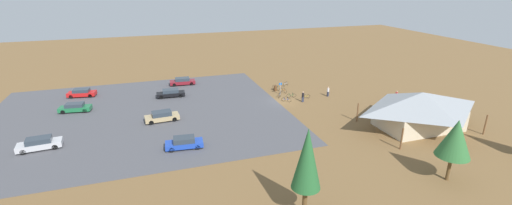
# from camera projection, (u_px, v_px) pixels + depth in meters

# --- Properties ---
(ground) EXTENTS (160.00, 160.00, 0.00)m
(ground) POSITION_uv_depth(u_px,v_px,m) (283.00, 101.00, 57.01)
(ground) COLOR brown
(ground) RESTS_ON ground
(parking_lot_asphalt) EXTENTS (43.10, 35.86, 0.05)m
(parking_lot_asphalt) POSITION_uv_depth(u_px,v_px,m) (140.00, 114.00, 51.39)
(parking_lot_asphalt) COLOR #4C4C51
(parking_lot_asphalt) RESTS_ON ground
(bike_pavilion) EXTENTS (13.61, 9.46, 5.05)m
(bike_pavilion) POSITION_uv_depth(u_px,v_px,m) (421.00, 107.00, 45.95)
(bike_pavilion) COLOR beige
(bike_pavilion) RESTS_ON ground
(trash_bin) EXTENTS (0.60, 0.60, 0.90)m
(trash_bin) POSITION_uv_depth(u_px,v_px,m) (275.00, 88.00, 62.30)
(trash_bin) COLOR brown
(trash_bin) RESTS_ON ground
(lot_sign) EXTENTS (0.56, 0.08, 2.20)m
(lot_sign) POSITION_uv_depth(u_px,v_px,m) (280.00, 87.00, 59.92)
(lot_sign) COLOR #99999E
(lot_sign) RESTS_ON ground
(pine_east) EXTENTS (2.47, 2.47, 8.12)m
(pine_east) POSITION_uv_depth(u_px,v_px,m) (307.00, 159.00, 27.82)
(pine_east) COLOR brown
(pine_east) RESTS_ON ground
(pine_mideast) EXTENTS (3.26, 3.26, 6.54)m
(pine_mideast) POSITION_uv_depth(u_px,v_px,m) (455.00, 138.00, 33.16)
(pine_mideast) COLOR brown
(pine_mideast) RESTS_ON ground
(bicycle_white_by_bin) EXTENTS (1.43, 1.04, 0.78)m
(bicycle_white_by_bin) POSITION_uv_depth(u_px,v_px,m) (286.00, 84.00, 65.12)
(bicycle_white_by_bin) COLOR black
(bicycle_white_by_bin) RESTS_ON ground
(bicycle_yellow_edge_south) EXTENTS (1.61, 0.48, 0.75)m
(bicycle_yellow_edge_south) POSITION_uv_depth(u_px,v_px,m) (306.00, 97.00, 58.13)
(bicycle_yellow_edge_south) COLOR black
(bicycle_yellow_edge_south) RESTS_ON ground
(bicycle_teal_yard_front) EXTENTS (0.74, 1.69, 0.89)m
(bicycle_teal_yard_front) POSITION_uv_depth(u_px,v_px,m) (276.00, 88.00, 62.73)
(bicycle_teal_yard_front) COLOR black
(bicycle_teal_yard_front) RESTS_ON ground
(bicycle_blue_yard_left) EXTENTS (1.31, 1.08, 0.76)m
(bicycle_blue_yard_left) POSITION_uv_depth(u_px,v_px,m) (286.00, 100.00, 56.65)
(bicycle_blue_yard_left) COLOR black
(bicycle_blue_yard_left) RESTS_ON ground
(bicycle_green_front_row) EXTENTS (1.65, 0.48, 0.85)m
(bicycle_green_front_row) POSITION_uv_depth(u_px,v_px,m) (291.00, 96.00, 58.59)
(bicycle_green_front_row) COLOR black
(bicycle_green_front_row) RESTS_ON ground
(bicycle_silver_back_row) EXTENTS (1.06, 1.40, 0.84)m
(bicycle_silver_back_row) POSITION_uv_depth(u_px,v_px,m) (280.00, 95.00, 58.67)
(bicycle_silver_back_row) COLOR black
(bicycle_silver_back_row) RESTS_ON ground
(bicycle_orange_near_sign) EXTENTS (0.64, 1.76, 0.90)m
(bicycle_orange_near_sign) POSITION_uv_depth(u_px,v_px,m) (283.00, 90.00, 61.26)
(bicycle_orange_near_sign) COLOR black
(bicycle_orange_near_sign) RESTS_ON ground
(car_silver_front_row) EXTENTS (4.90, 2.25, 1.46)m
(car_silver_front_row) POSITION_uv_depth(u_px,v_px,m) (39.00, 144.00, 40.63)
(car_silver_front_row) COLOR #BCBCC1
(car_silver_front_row) RESTS_ON parking_lot_asphalt
(car_maroon_by_curb) EXTENTS (4.77, 2.12, 1.36)m
(car_maroon_by_curb) POSITION_uv_depth(u_px,v_px,m) (182.00, 81.00, 65.49)
(car_maroon_by_curb) COLOR maroon
(car_maroon_by_curb) RESTS_ON parking_lot_asphalt
(car_blue_near_entry) EXTENTS (4.56, 2.18, 1.39)m
(car_blue_near_entry) POSITION_uv_depth(u_px,v_px,m) (184.00, 143.00, 40.94)
(car_blue_near_entry) COLOR #1E42B2
(car_blue_near_entry) RESTS_ON parking_lot_asphalt
(car_green_inner_stall) EXTENTS (4.71, 2.35, 1.35)m
(car_green_inner_stall) POSITION_uv_depth(u_px,v_px,m) (75.00, 108.00, 52.14)
(car_green_inner_stall) COLOR #1E6B3D
(car_green_inner_stall) RESTS_ON parking_lot_asphalt
(car_tan_mid_lot) EXTENTS (4.82, 2.20, 1.44)m
(car_tan_mid_lot) POSITION_uv_depth(u_px,v_px,m) (162.00, 116.00, 48.74)
(car_tan_mid_lot) COLOR tan
(car_tan_mid_lot) RESTS_ON parking_lot_asphalt
(car_black_back_corner) EXTENTS (4.76, 1.99, 1.33)m
(car_black_back_corner) POSITION_uv_depth(u_px,v_px,m) (171.00, 93.00, 58.76)
(car_black_back_corner) COLOR black
(car_black_back_corner) RESTS_ON parking_lot_asphalt
(car_red_far_end) EXTENTS (4.74, 2.54, 1.37)m
(car_red_far_end) POSITION_uv_depth(u_px,v_px,m) (82.00, 93.00, 58.85)
(car_red_far_end) COLOR red
(car_red_far_end) RESTS_ON parking_lot_asphalt
(visitor_near_lot) EXTENTS (0.36, 0.39, 1.77)m
(visitor_near_lot) POSITION_uv_depth(u_px,v_px,m) (396.00, 96.00, 56.80)
(visitor_near_lot) COLOR #2D3347
(visitor_near_lot) RESTS_ON ground
(visitor_at_bikes) EXTENTS (0.38, 0.36, 1.71)m
(visitor_at_bikes) POSITION_uv_depth(u_px,v_px,m) (328.00, 91.00, 59.07)
(visitor_at_bikes) COLOR #2D3347
(visitor_at_bikes) RESTS_ON ground
(visitor_crossing_yard) EXTENTS (0.36, 0.36, 1.78)m
(visitor_crossing_yard) POSITION_uv_depth(u_px,v_px,m) (303.00, 96.00, 56.37)
(visitor_crossing_yard) COLOR #2D3347
(visitor_crossing_yard) RESTS_ON ground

